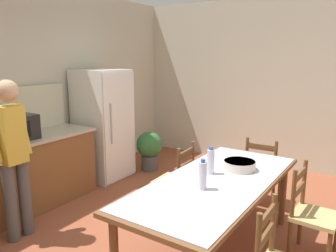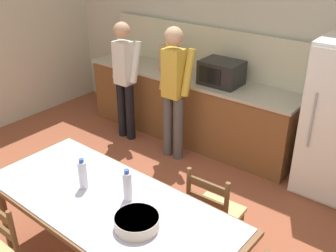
{
  "view_description": "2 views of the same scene",
  "coord_description": "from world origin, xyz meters",
  "px_view_note": "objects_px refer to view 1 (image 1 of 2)",
  "views": [
    {
      "loc": [
        -2.52,
        -1.38,
        1.9
      ],
      "look_at": [
        0.11,
        0.29,
        1.24
      ],
      "focal_mm": 35.0,
      "sensor_mm": 36.0,
      "label": 1
    },
    {
      "loc": [
        2.02,
        -1.87,
        2.66
      ],
      "look_at": [
        0.24,
        0.42,
        1.21
      ],
      "focal_mm": 42.0,
      "sensor_mm": 36.0,
      "label": 2
    }
  ],
  "objects_px": {
    "bottle_off_centre": "(211,161)",
    "person_at_counter": "(13,152)",
    "microwave": "(13,128)",
    "chair_side_near_right": "(311,214)",
    "refrigerator": "(103,125)",
    "serving_bowl": "(240,165)",
    "chair_head_end": "(263,172)",
    "potted_plant": "(149,148)",
    "bottle_near_centre": "(203,175)",
    "chair_side_far_right": "(176,181)",
    "dining_table": "(216,187)"
  },
  "relations": [
    {
      "from": "bottle_off_centre",
      "to": "person_at_counter",
      "type": "distance_m",
      "value": 2.02
    },
    {
      "from": "microwave",
      "to": "chair_side_near_right",
      "type": "distance_m",
      "value": 3.4
    },
    {
      "from": "microwave",
      "to": "bottle_off_centre",
      "type": "relative_size",
      "value": 1.85
    },
    {
      "from": "refrigerator",
      "to": "serving_bowl",
      "type": "distance_m",
      "value": 2.58
    },
    {
      "from": "microwave",
      "to": "chair_head_end",
      "type": "xyz_separation_m",
      "value": [
        1.85,
        -2.47,
        -0.63
      ]
    },
    {
      "from": "bottle_off_centre",
      "to": "potted_plant",
      "type": "xyz_separation_m",
      "value": [
        1.58,
        1.87,
        -0.53
      ]
    },
    {
      "from": "bottle_near_centre",
      "to": "serving_bowl",
      "type": "height_order",
      "value": "bottle_near_centre"
    },
    {
      "from": "refrigerator",
      "to": "serving_bowl",
      "type": "xyz_separation_m",
      "value": [
        -0.67,
        -2.49,
        -0.02
      ]
    },
    {
      "from": "bottle_off_centre",
      "to": "potted_plant",
      "type": "relative_size",
      "value": 0.4
    },
    {
      "from": "bottle_near_centre",
      "to": "chair_side_far_right",
      "type": "xyz_separation_m",
      "value": [
        0.79,
        0.74,
        -0.47
      ]
    },
    {
      "from": "serving_bowl",
      "to": "chair_side_near_right",
      "type": "height_order",
      "value": "chair_side_near_right"
    },
    {
      "from": "dining_table",
      "to": "refrigerator",
      "type": "bearing_deg",
      "value": 66.4
    },
    {
      "from": "bottle_off_centre",
      "to": "chair_side_far_right",
      "type": "height_order",
      "value": "bottle_off_centre"
    },
    {
      "from": "chair_side_far_right",
      "to": "dining_table",
      "type": "bearing_deg",
      "value": 53.38
    },
    {
      "from": "refrigerator",
      "to": "person_at_counter",
      "type": "relative_size",
      "value": 1.02
    },
    {
      "from": "dining_table",
      "to": "chair_side_near_right",
      "type": "relative_size",
      "value": 2.44
    },
    {
      "from": "bottle_near_centre",
      "to": "potted_plant",
      "type": "height_order",
      "value": "bottle_near_centre"
    },
    {
      "from": "microwave",
      "to": "person_at_counter",
      "type": "relative_size",
      "value": 0.3
    },
    {
      "from": "refrigerator",
      "to": "bottle_off_centre",
      "type": "bearing_deg",
      "value": -112.27
    },
    {
      "from": "refrigerator",
      "to": "chair_head_end",
      "type": "bearing_deg",
      "value": -82.2
    },
    {
      "from": "microwave",
      "to": "chair_side_far_right",
      "type": "distance_m",
      "value": 2.04
    },
    {
      "from": "chair_side_near_right",
      "to": "chair_side_far_right",
      "type": "relative_size",
      "value": 1.0
    },
    {
      "from": "serving_bowl",
      "to": "potted_plant",
      "type": "bearing_deg",
      "value": 57.59
    },
    {
      "from": "chair_head_end",
      "to": "potted_plant",
      "type": "bearing_deg",
      "value": -8.83
    },
    {
      "from": "refrigerator",
      "to": "chair_head_end",
      "type": "height_order",
      "value": "refrigerator"
    },
    {
      "from": "chair_side_near_right",
      "to": "person_at_counter",
      "type": "xyz_separation_m",
      "value": [
        -1.28,
        2.69,
        0.51
      ]
    },
    {
      "from": "dining_table",
      "to": "bottle_off_centre",
      "type": "distance_m",
      "value": 0.26
    },
    {
      "from": "chair_head_end",
      "to": "microwave",
      "type": "bearing_deg",
      "value": 36.47
    },
    {
      "from": "chair_side_near_right",
      "to": "bottle_near_centre",
      "type": "bearing_deg",
      "value": 137.96
    },
    {
      "from": "bottle_near_centre",
      "to": "potted_plant",
      "type": "relative_size",
      "value": 0.4
    },
    {
      "from": "bottle_off_centre",
      "to": "serving_bowl",
      "type": "bearing_deg",
      "value": -35.99
    },
    {
      "from": "refrigerator",
      "to": "bottle_off_centre",
      "type": "xyz_separation_m",
      "value": [
        -0.94,
        -2.3,
        0.05
      ]
    },
    {
      "from": "refrigerator",
      "to": "chair_side_far_right",
      "type": "distance_m",
      "value": 1.8
    },
    {
      "from": "bottle_off_centre",
      "to": "serving_bowl",
      "type": "height_order",
      "value": "bottle_off_centre"
    },
    {
      "from": "bottle_near_centre",
      "to": "chair_side_near_right",
      "type": "bearing_deg",
      "value": -46.28
    },
    {
      "from": "microwave",
      "to": "serving_bowl",
      "type": "xyz_separation_m",
      "value": [
        0.84,
        -2.51,
        -0.24
      ]
    },
    {
      "from": "bottle_off_centre",
      "to": "person_at_counter",
      "type": "xyz_separation_m",
      "value": [
        -0.92,
        1.8,
        0.04
      ]
    },
    {
      "from": "microwave",
      "to": "serving_bowl",
      "type": "relative_size",
      "value": 1.56
    },
    {
      "from": "dining_table",
      "to": "person_at_counter",
      "type": "relative_size",
      "value": 1.32
    },
    {
      "from": "chair_side_near_right",
      "to": "chair_side_far_right",
      "type": "xyz_separation_m",
      "value": [
        0.04,
        1.52,
        0.0
      ]
    },
    {
      "from": "bottle_near_centre",
      "to": "bottle_off_centre",
      "type": "distance_m",
      "value": 0.4
    },
    {
      "from": "bottle_off_centre",
      "to": "serving_bowl",
      "type": "distance_m",
      "value": 0.34
    },
    {
      "from": "refrigerator",
      "to": "microwave",
      "type": "relative_size",
      "value": 3.43
    },
    {
      "from": "refrigerator",
      "to": "bottle_near_centre",
      "type": "xyz_separation_m",
      "value": [
        -1.33,
        -2.4,
        0.05
      ]
    },
    {
      "from": "serving_bowl",
      "to": "chair_side_far_right",
      "type": "distance_m",
      "value": 0.93
    },
    {
      "from": "refrigerator",
      "to": "dining_table",
      "type": "relative_size",
      "value": 0.77
    },
    {
      "from": "bottle_off_centre",
      "to": "chair_side_near_right",
      "type": "bearing_deg",
      "value": -67.89
    },
    {
      "from": "refrigerator",
      "to": "microwave",
      "type": "xyz_separation_m",
      "value": [
        -1.51,
        0.02,
        0.22
      ]
    },
    {
      "from": "dining_table",
      "to": "microwave",
      "type": "bearing_deg",
      "value": 100.64
    },
    {
      "from": "bottle_off_centre",
      "to": "chair_head_end",
      "type": "xyz_separation_m",
      "value": [
        1.28,
        -0.15,
        -0.47
      ]
    }
  ]
}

